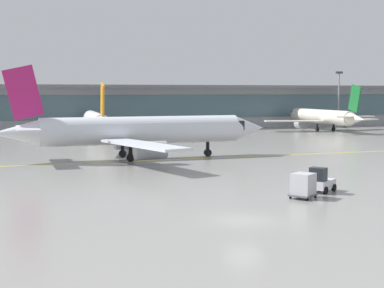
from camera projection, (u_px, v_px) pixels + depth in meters
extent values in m
plane|color=gray|center=(243.00, 220.00, 36.26)|extent=(400.00, 400.00, 0.00)
cube|color=yellow|center=(146.00, 160.00, 67.65)|extent=(110.00, 1.09, 0.01)
cube|color=#9EA3A8|center=(70.00, 109.00, 119.95)|extent=(167.38, 8.00, 9.00)
cube|color=slate|center=(73.00, 107.00, 116.07)|extent=(160.69, 0.16, 5.04)
cube|color=slate|center=(71.00, 86.00, 118.10)|extent=(174.08, 11.00, 0.60)
cylinder|color=white|center=(96.00, 120.00, 102.52)|extent=(4.31, 21.17, 2.92)
cone|color=white|center=(90.00, 117.00, 114.30)|extent=(3.00, 3.68, 2.77)
cube|color=black|center=(91.00, 116.00, 112.02)|extent=(2.45, 2.77, 1.02)
cone|color=white|center=(103.00, 124.00, 90.18)|extent=(2.79, 4.83, 2.48)
cube|color=white|center=(53.00, 126.00, 98.99)|extent=(12.24, 6.66, 0.24)
cylinder|color=#999EA3|center=(67.00, 130.00, 100.93)|extent=(2.00, 3.20, 1.80)
cube|color=white|center=(138.00, 125.00, 102.90)|extent=(12.33, 5.24, 0.24)
cylinder|color=#999EA3|center=(124.00, 129.00, 103.58)|extent=(2.00, 3.20, 1.80)
cube|color=orange|center=(102.00, 99.00, 90.71)|extent=(0.57, 3.95, 5.50)
cube|color=white|center=(89.00, 121.00, 90.80)|extent=(4.42, 2.34, 0.21)
cube|color=white|center=(116.00, 121.00, 91.93)|extent=(4.42, 2.34, 0.21)
cylinder|color=black|center=(92.00, 130.00, 109.80)|extent=(0.38, 0.38, 1.55)
cylinder|color=black|center=(92.00, 132.00, 109.83)|extent=(0.52, 0.80, 0.77)
cylinder|color=black|center=(85.00, 133.00, 100.56)|extent=(0.38, 0.38, 1.55)
cylinder|color=black|center=(85.00, 136.00, 100.60)|extent=(0.52, 0.80, 0.77)
cylinder|color=black|center=(108.00, 133.00, 101.59)|extent=(0.38, 0.38, 1.55)
cylinder|color=black|center=(108.00, 135.00, 101.63)|extent=(0.52, 0.80, 0.77)
cylinder|color=silver|center=(321.00, 116.00, 119.55)|extent=(2.99, 20.80, 2.89)
cone|color=silver|center=(293.00, 114.00, 130.98)|extent=(2.76, 3.48, 2.74)
cube|color=black|center=(298.00, 113.00, 128.77)|extent=(2.26, 2.61, 1.01)
cone|color=silver|center=(357.00, 119.00, 107.57)|extent=(2.48, 4.63, 2.45)
cube|color=silver|center=(294.00, 121.00, 115.66)|extent=(12.17, 5.95, 0.24)
cylinder|color=#999EA3|center=(301.00, 124.00, 117.69)|extent=(1.80, 3.07, 1.78)
cube|color=silver|center=(356.00, 120.00, 120.39)|extent=(12.18, 5.85, 0.24)
cylinder|color=#999EA3|center=(343.00, 124.00, 120.90)|extent=(1.80, 3.07, 1.78)
cube|color=#19662D|center=(355.00, 98.00, 108.08)|extent=(0.32, 3.89, 5.44)
cube|color=silver|center=(344.00, 117.00, 108.04)|extent=(4.26, 2.06, 0.20)
cube|color=silver|center=(363.00, 116.00, 109.40)|extent=(4.26, 2.06, 0.20)
cylinder|color=black|center=(304.00, 125.00, 126.61)|extent=(0.37, 0.37, 1.53)
cylinder|color=black|center=(304.00, 127.00, 126.65)|extent=(0.47, 0.77, 0.76)
cylinder|color=black|center=(317.00, 127.00, 117.53)|extent=(0.37, 0.37, 1.53)
cylinder|color=black|center=(317.00, 129.00, 117.56)|extent=(0.47, 0.77, 0.76)
cylinder|color=black|center=(334.00, 127.00, 118.78)|extent=(0.37, 0.37, 1.53)
cylinder|color=black|center=(333.00, 129.00, 118.81)|extent=(0.47, 0.77, 0.76)
cylinder|color=silver|center=(142.00, 130.00, 69.20)|extent=(24.45, 3.55, 3.39)
cone|color=silver|center=(249.00, 128.00, 73.74)|extent=(4.09, 3.25, 3.22)
cube|color=black|center=(230.00, 125.00, 72.84)|extent=(3.07, 2.67, 1.19)
cone|color=silver|center=(14.00, 133.00, 64.45)|extent=(5.45, 2.92, 2.88)
cube|color=silver|center=(113.00, 133.00, 76.84)|extent=(7.01, 14.30, 0.28)
cylinder|color=#999EA3|center=(128.00, 142.00, 74.77)|extent=(3.61, 2.12, 2.10)
cube|color=silver|center=(143.00, 145.00, 60.47)|extent=(6.85, 14.31, 0.28)
cylinder|color=#999EA3|center=(150.00, 150.00, 63.67)|extent=(3.61, 2.12, 2.10)
cube|color=#B21E66|center=(23.00, 93.00, 64.37)|extent=(4.58, 0.39, 6.39)
cube|color=silver|center=(27.00, 127.00, 67.23)|extent=(2.43, 5.00, 0.24)
cube|color=silver|center=(29.00, 130.00, 62.52)|extent=(2.43, 5.00, 0.24)
cylinder|color=black|center=(208.00, 149.00, 72.17)|extent=(0.44, 0.44, 1.80)
cylinder|color=black|center=(208.00, 153.00, 72.21)|extent=(0.90, 0.55, 0.90)
cylinder|color=black|center=(123.00, 150.00, 70.97)|extent=(0.44, 0.44, 1.80)
cylinder|color=black|center=(123.00, 154.00, 71.02)|extent=(0.90, 0.55, 0.90)
cylinder|color=black|center=(130.00, 154.00, 66.64)|extent=(0.44, 0.44, 1.80)
cylinder|color=black|center=(130.00, 158.00, 66.69)|extent=(0.90, 0.55, 0.90)
cube|color=silver|center=(322.00, 184.00, 46.54)|extent=(2.94, 2.62, 0.70)
cube|color=#1E2328|center=(318.00, 174.00, 45.85)|extent=(1.44, 1.53, 1.10)
cylinder|color=black|center=(318.00, 186.00, 47.66)|extent=(0.62, 0.52, 0.60)
cylinder|color=black|center=(334.00, 188.00, 46.83)|extent=(0.62, 0.52, 0.60)
cylinder|color=black|center=(309.00, 189.00, 46.31)|extent=(0.62, 0.52, 0.60)
cylinder|color=black|center=(326.00, 190.00, 45.47)|extent=(0.62, 0.52, 0.60)
cube|color=#595B60|center=(303.00, 195.00, 43.78)|extent=(2.64, 2.51, 0.12)
cube|color=silver|center=(303.00, 184.00, 43.70)|extent=(2.17, 2.14, 1.60)
cylinder|color=black|center=(299.00, 194.00, 44.81)|extent=(0.24, 0.21, 0.22)
cylinder|color=black|center=(316.00, 196.00, 43.98)|extent=(0.24, 0.21, 0.22)
cylinder|color=black|center=(290.00, 197.00, 43.61)|extent=(0.24, 0.21, 0.22)
cylinder|color=black|center=(307.00, 199.00, 42.78)|extent=(0.24, 0.21, 0.22)
cylinder|color=gray|center=(339.00, 100.00, 131.35)|extent=(0.36, 0.36, 12.31)
cube|color=#3F3F42|center=(339.00, 73.00, 130.75)|extent=(1.80, 0.30, 0.50)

